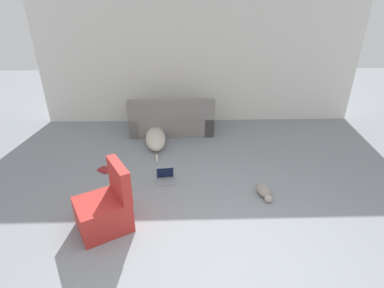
{
  "coord_description": "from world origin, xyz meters",
  "views": [
    {
      "loc": [
        -0.38,
        -2.27,
        2.72
      ],
      "look_at": [
        -0.26,
        1.89,
        0.64
      ],
      "focal_mm": 28.0,
      "sensor_mm": 36.0,
      "label": 1
    }
  ],
  "objects_px": {
    "couch": "(172,120)",
    "dog": "(155,136)",
    "book_red": "(105,170)",
    "side_chair": "(106,209)",
    "laptop_open": "(165,176)",
    "cat": "(264,191)"
  },
  "relations": [
    {
      "from": "couch",
      "to": "dog",
      "type": "xyz_separation_m",
      "value": [
        -0.32,
        -0.6,
        -0.12
      ]
    },
    {
      "from": "book_red",
      "to": "side_chair",
      "type": "distance_m",
      "value": 1.47
    },
    {
      "from": "couch",
      "to": "laptop_open",
      "type": "relative_size",
      "value": 5.75
    },
    {
      "from": "dog",
      "to": "cat",
      "type": "distance_m",
      "value": 2.56
    },
    {
      "from": "couch",
      "to": "cat",
      "type": "bearing_deg",
      "value": 119.91
    },
    {
      "from": "couch",
      "to": "dog",
      "type": "height_order",
      "value": "couch"
    },
    {
      "from": "laptop_open",
      "to": "dog",
      "type": "bearing_deg",
      "value": 94.25
    },
    {
      "from": "dog",
      "to": "side_chair",
      "type": "relative_size",
      "value": 1.66
    },
    {
      "from": "dog",
      "to": "book_red",
      "type": "distance_m",
      "value": 1.34
    },
    {
      "from": "dog",
      "to": "laptop_open",
      "type": "relative_size",
      "value": 4.66
    },
    {
      "from": "couch",
      "to": "dog",
      "type": "relative_size",
      "value": 1.23
    },
    {
      "from": "couch",
      "to": "cat",
      "type": "height_order",
      "value": "couch"
    },
    {
      "from": "cat",
      "to": "laptop_open",
      "type": "height_order",
      "value": "laptop_open"
    },
    {
      "from": "dog",
      "to": "laptop_open",
      "type": "xyz_separation_m",
      "value": [
        0.27,
        -1.39,
        -0.07
      ]
    },
    {
      "from": "laptop_open",
      "to": "side_chair",
      "type": "relative_size",
      "value": 0.36
    },
    {
      "from": "laptop_open",
      "to": "book_red",
      "type": "distance_m",
      "value": 1.12
    },
    {
      "from": "cat",
      "to": "side_chair",
      "type": "relative_size",
      "value": 0.6
    },
    {
      "from": "dog",
      "to": "cat",
      "type": "relative_size",
      "value": 2.77
    },
    {
      "from": "book_red",
      "to": "side_chair",
      "type": "relative_size",
      "value": 0.31
    },
    {
      "from": "dog",
      "to": "book_red",
      "type": "height_order",
      "value": "dog"
    },
    {
      "from": "dog",
      "to": "laptop_open",
      "type": "height_order",
      "value": "dog"
    },
    {
      "from": "cat",
      "to": "book_red",
      "type": "height_order",
      "value": "cat"
    }
  ]
}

